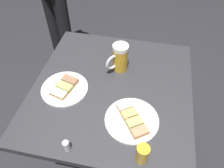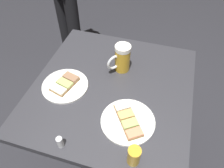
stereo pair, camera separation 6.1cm
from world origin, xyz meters
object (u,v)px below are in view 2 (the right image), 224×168
beer_glass_small (134,156)px  plate_far (128,121)px  plate_near (65,85)px  salt_shaker (60,142)px  beer_mug (122,58)px

beer_glass_small → plate_far: bearing=20.5°
plate_near → salt_shaker: size_ratio=4.20×
plate_far → beer_mug: size_ratio=1.57×
plate_near → beer_mug: bearing=-49.5°
plate_near → beer_glass_small: 0.49m
plate_near → salt_shaker: bearing=-158.0°
plate_far → beer_mug: beer_mug is taller
plate_near → beer_mug: beer_mug is taller
plate_near → plate_far: (-0.11, -0.35, 0.00)m
plate_near → salt_shaker: 0.32m
salt_shaker → plate_near: bearing=22.0°
plate_far → beer_mug: 0.34m
salt_shaker → beer_glass_small: bearing=-85.7°
salt_shaker → beer_mug: bearing=-13.2°
beer_mug → beer_glass_small: (-0.47, -0.17, -0.03)m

